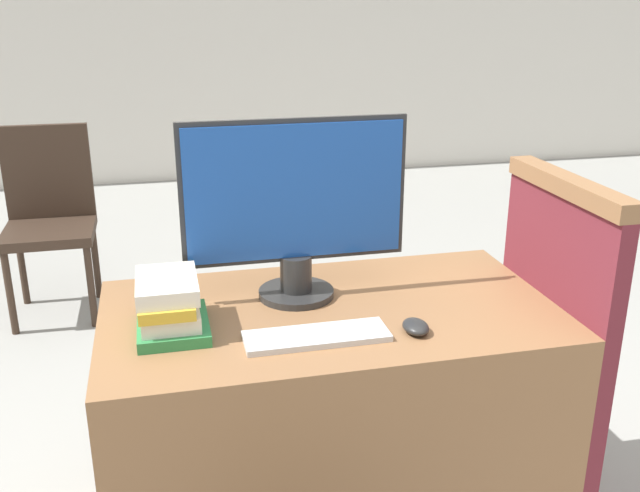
# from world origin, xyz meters

# --- Properties ---
(wall_back) EXTENTS (12.00, 0.06, 2.80)m
(wall_back) POSITION_xyz_m (0.00, 5.03, 1.40)
(wall_back) COLOR silver
(wall_back) RESTS_ON ground_plane
(desk) EXTENTS (1.27, 0.71, 0.76)m
(desk) POSITION_xyz_m (0.00, 0.36, 0.38)
(desk) COLOR #8C603D
(desk) RESTS_ON ground_plane
(carrel_divider) EXTENTS (0.07, 0.56, 1.12)m
(carrel_divider) POSITION_xyz_m (0.66, 0.28, 0.57)
(carrel_divider) COLOR maroon
(carrel_divider) RESTS_ON ground_plane
(monitor) EXTENTS (0.64, 0.22, 0.52)m
(monitor) POSITION_xyz_m (-0.08, 0.47, 1.03)
(monitor) COLOR #282828
(monitor) RESTS_ON desk
(keyboard) EXTENTS (0.37, 0.12, 0.02)m
(keyboard) POSITION_xyz_m (-0.08, 0.18, 0.77)
(keyboard) COLOR silver
(keyboard) RESTS_ON desk
(mouse) EXTENTS (0.07, 0.09, 0.03)m
(mouse) POSITION_xyz_m (0.18, 0.16, 0.77)
(mouse) COLOR #262626
(mouse) RESTS_ON desk
(book_stack) EXTENTS (0.18, 0.26, 0.15)m
(book_stack) POSITION_xyz_m (-0.44, 0.32, 0.83)
(book_stack) COLOR #2D7F42
(book_stack) RESTS_ON desk
(far_chair) EXTENTS (0.44, 0.44, 0.97)m
(far_chair) POSITION_xyz_m (-1.00, 2.31, 0.54)
(far_chair) COLOR #38281E
(far_chair) RESTS_ON ground_plane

